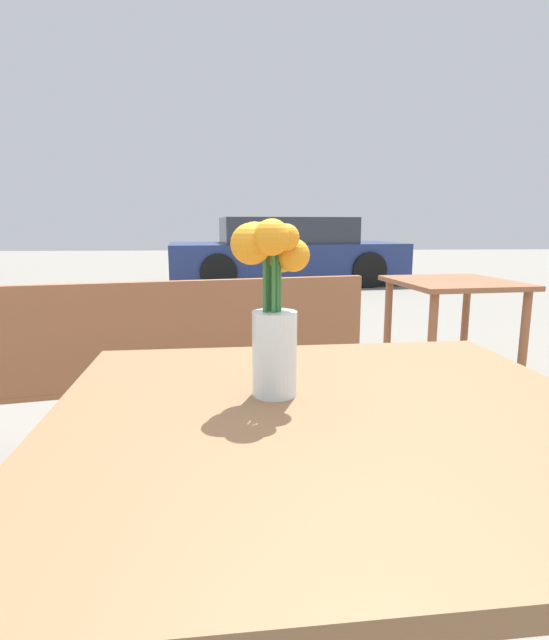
# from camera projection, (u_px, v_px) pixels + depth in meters

# --- Properties ---
(table_front) EXTENTS (0.98, 0.93, 0.76)m
(table_front) POSITION_uv_depth(u_px,v_px,m) (333.00, 466.00, 0.84)
(table_front) COLOR brown
(table_front) RESTS_ON ground_plane
(flower_vase) EXTENTS (0.14, 0.14, 0.31)m
(flower_vase) POSITION_uv_depth(u_px,v_px,m) (271.00, 299.00, 0.86)
(flower_vase) COLOR silver
(flower_vase) RESTS_ON table_front
(bench_near) EXTENTS (1.99, 0.76, 0.85)m
(bench_near) POSITION_uv_depth(u_px,v_px,m) (119.00, 375.00, 1.96)
(bench_near) COLOR brown
(bench_near) RESTS_ON ground_plane
(table_back) EXTENTS (0.78, 0.82, 0.72)m
(table_back) POSITION_uv_depth(u_px,v_px,m) (452.00, 300.00, 3.12)
(table_back) COLOR brown
(table_back) RESTS_ON ground_plane
(parked_car) EXTENTS (4.25, 2.15, 1.17)m
(parked_car) POSITION_uv_depth(u_px,v_px,m) (286.00, 252.00, 8.91)
(parked_car) COLOR navy
(parked_car) RESTS_ON ground_plane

